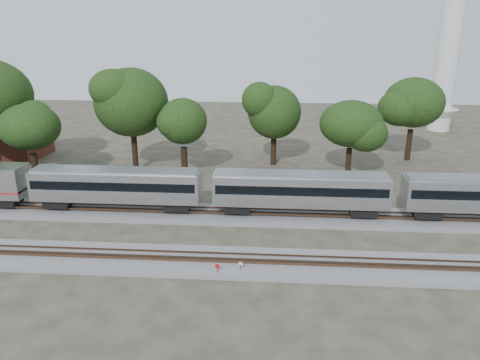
# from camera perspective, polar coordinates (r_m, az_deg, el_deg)

# --- Properties ---
(ground) EXTENTS (160.00, 160.00, 0.00)m
(ground) POSITION_cam_1_polar(r_m,az_deg,el_deg) (42.77, -7.69, -7.39)
(ground) COLOR #383328
(ground) RESTS_ON ground
(track_far) EXTENTS (160.00, 5.00, 0.73)m
(track_far) POSITION_cam_1_polar(r_m,az_deg,el_deg) (48.05, -6.27, -4.08)
(track_far) COLOR slate
(track_far) RESTS_ON ground
(track_near) EXTENTS (160.00, 5.00, 0.73)m
(track_near) POSITION_cam_1_polar(r_m,az_deg,el_deg) (39.20, -8.88, -9.64)
(track_near) COLOR slate
(track_near) RESTS_ON ground
(train) EXTENTS (107.58, 3.07, 4.53)m
(train) POSITION_cam_1_polar(r_m,az_deg,el_deg) (47.80, 18.66, -1.30)
(train) COLOR #BABCC2
(train) RESTS_ON ground
(switch_stand_red) EXTENTS (0.36, 0.08, 1.13)m
(switch_stand_red) POSITION_cam_1_polar(r_m,az_deg,el_deg) (36.48, -2.80, -10.76)
(switch_stand_red) COLOR #512D19
(switch_stand_red) RESTS_ON ground
(switch_stand_white) EXTENTS (0.34, 0.11, 1.09)m
(switch_stand_white) POSITION_cam_1_polar(r_m,az_deg,el_deg) (36.81, 0.08, -10.50)
(switch_stand_white) COLOR #512D19
(switch_stand_white) RESTS_ON ground
(switch_lever) EXTENTS (0.51, 0.31, 0.30)m
(switch_lever) POSITION_cam_1_polar(r_m,az_deg,el_deg) (36.75, 0.94, -11.53)
(switch_lever) COLOR #512D19
(switch_lever) RESTS_ON ground
(brick_building) EXTENTS (11.13, 8.12, 5.18)m
(brick_building) POSITION_cam_1_polar(r_m,az_deg,el_deg) (76.71, -26.57, 4.49)
(brick_building) COLOR brown
(brick_building) RESTS_ON ground
(tree_2) EXTENTS (7.20, 7.20, 10.15)m
(tree_2) POSITION_cam_1_polar(r_m,az_deg,el_deg) (60.66, -24.29, 5.91)
(tree_2) COLOR black
(tree_2) RESTS_ON ground
(tree_3) EXTENTS (9.27, 9.27, 13.07)m
(tree_3) POSITION_cam_1_polar(r_m,az_deg,el_deg) (61.83, -13.12, 9.19)
(tree_3) COLOR black
(tree_3) RESTS_ON ground
(tree_4) EXTENTS (7.34, 7.34, 10.34)m
(tree_4) POSITION_cam_1_polar(r_m,az_deg,el_deg) (58.36, -6.99, 7.10)
(tree_4) COLOR black
(tree_4) RESTS_ON ground
(tree_5) EXTENTS (7.43, 7.43, 10.48)m
(tree_5) POSITION_cam_1_polar(r_m,az_deg,el_deg) (63.73, 4.21, 8.22)
(tree_5) COLOR black
(tree_5) RESTS_ON ground
(tree_6) EXTENTS (6.92, 6.92, 9.76)m
(tree_6) POSITION_cam_1_polar(r_m,az_deg,el_deg) (60.14, 13.41, 6.67)
(tree_6) COLOR black
(tree_6) RESTS_ON ground
(tree_7) EXTENTS (8.38, 8.38, 11.82)m
(tree_7) POSITION_cam_1_polar(r_m,az_deg,el_deg) (69.95, 20.41, 8.82)
(tree_7) COLOR black
(tree_7) RESTS_ON ground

